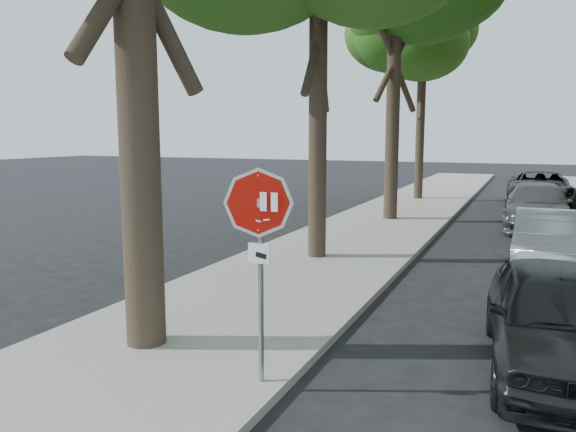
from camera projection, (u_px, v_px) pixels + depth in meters
name	position (u px, v px, depth m)	size (l,w,h in m)	color
ground	(315.00, 401.00, 6.60)	(120.00, 120.00, 0.00)	black
sidewalk_left	(373.00, 228.00, 18.47)	(4.00, 55.00, 0.12)	gray
curb_left	(436.00, 232.00, 17.67)	(0.12, 55.00, 0.13)	#9E9384
stop_sign	(260.00, 234.00, 6.58)	(0.76, 0.34, 2.61)	gray
tree_far	(423.00, 45.00, 25.81)	(5.29, 4.91, 9.33)	black
car_a	(557.00, 318.00, 7.36)	(1.69, 4.21, 1.43)	black
car_b	(546.00, 239.00, 13.21)	(1.40, 4.02, 1.32)	#ADAFB5
car_c	(537.00, 206.00, 18.68)	(2.06, 5.08, 1.47)	#45464A
car_d	(540.00, 190.00, 23.96)	(2.60, 5.64, 1.57)	black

